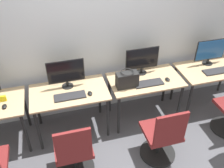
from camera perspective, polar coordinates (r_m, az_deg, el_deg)
The scene contains 18 objects.
ground_plane at distance 3.75m, azimuth 0.51°, elevation -11.81°, with size 20.00×20.00×0.00m, color #4C4C51.
wall_back at distance 3.51m, azimuth -2.75°, elevation 12.89°, with size 12.00×0.05×2.80m.
mouse_far_left at distance 3.39m, azimuth -23.39°, elevation -4.72°, with size 0.06×0.09×0.03m.
desk_left at distance 3.48m, azimuth -9.67°, elevation -2.89°, with size 1.05×0.61×0.71m.
monitor_left at distance 3.40m, azimuth -10.47°, elevation 2.52°, with size 0.50×0.16×0.41m.
keyboard_left at distance 3.32m, azimuth -9.57°, elevation -2.78°, with size 0.41×0.16×0.02m.
mouse_left at distance 3.33m, azimuth -5.06°, elevation -2.12°, with size 0.06×0.09×0.03m.
office_chair_left at distance 3.10m, azimuth -8.65°, elevation -15.47°, with size 0.48×0.48×0.90m.
desk_right at distance 3.69m, azimuth 7.54°, elevation -0.02°, with size 1.05×0.61×0.71m.
monitor_right at distance 3.66m, azimuth 6.91°, elevation 5.51°, with size 0.50×0.16×0.41m.
keyboard_right at distance 3.55m, azimuth 8.38°, elevation 0.17°, with size 0.41×0.16×0.02m.
mouse_right at distance 3.67m, azimuth 12.58°, elevation 1.06°, with size 0.06×0.09×0.03m.
office_chair_right at distance 3.29m, azimuth 11.37°, elevation -11.98°, with size 0.48×0.48×0.90m.
desk_far_right at distance 4.20m, azimuth 21.71°, elevation 2.35°, with size 1.05×0.61×0.71m.
monitor_far_right at distance 4.15m, azimuth 21.56°, elevation 7.03°, with size 0.50×0.16×0.41m.
keyboard_far_right at distance 4.08m, azimuth 22.78°, elevation 2.72°, with size 0.41×0.16×0.02m.
handbag at distance 3.41m, azimuth 3.47°, elevation 1.04°, with size 0.30×0.18×0.25m.
placard_far_left at distance 3.50m, azimuth -24.30°, elevation -3.14°, with size 0.16×0.03×0.08m.
Camera 1 is at (-0.70, -2.41, 2.78)m, focal length 40.00 mm.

